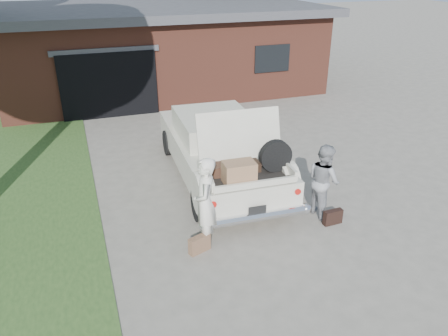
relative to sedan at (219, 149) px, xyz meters
name	(u,v)px	position (x,y,z in m)	size (l,w,h in m)	color
ground	(234,229)	(-0.46, -2.28, -0.79)	(90.00, 90.00, 0.00)	gray
house	(160,46)	(0.52, 9.20, 0.88)	(12.80, 7.80, 3.30)	brown
sedan	(219,149)	(0.00, 0.00, 0.00)	(2.33, 5.46, 2.20)	beige
woman_left	(205,203)	(-1.13, -2.55, 0.10)	(0.65, 0.42, 1.77)	silver
woman_right	(324,180)	(1.51, -2.30, 0.00)	(0.77, 0.60, 1.58)	gray
suitcase_left	(200,244)	(-1.32, -2.76, -0.63)	(0.43, 0.14, 0.33)	brown
suitcase_right	(333,217)	(1.52, -2.75, -0.63)	(0.41, 0.13, 0.31)	black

